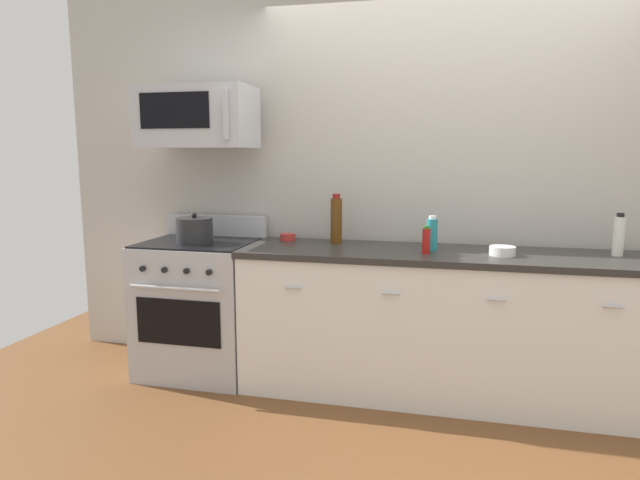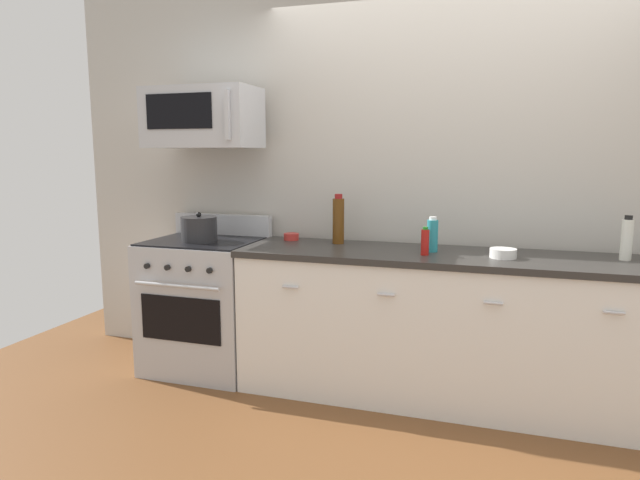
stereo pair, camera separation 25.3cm
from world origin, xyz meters
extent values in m
plane|color=brown|center=(0.00, 0.00, 0.00)|extent=(6.73, 6.73, 0.00)
cube|color=#B7B2A8|center=(0.00, 0.41, 1.35)|extent=(5.61, 0.10, 2.70)
cube|color=white|center=(0.00, 0.00, 0.44)|extent=(2.49, 0.62, 0.88)
cube|color=#2D2B28|center=(0.00, 0.00, 0.90)|extent=(2.52, 0.65, 0.04)
cube|color=black|center=(0.00, -0.28, 0.05)|extent=(2.49, 0.02, 0.10)
cylinder|color=silver|center=(-0.87, -0.32, 0.72)|extent=(0.10, 0.02, 0.02)
cylinder|color=silver|center=(-0.29, -0.32, 0.72)|extent=(0.10, 0.02, 0.02)
cylinder|color=silver|center=(0.29, -0.32, 0.72)|extent=(0.10, 0.02, 0.02)
cylinder|color=silver|center=(0.87, -0.32, 0.72)|extent=(0.10, 0.02, 0.02)
cube|color=#B7BABF|center=(-1.63, 0.00, 0.46)|extent=(0.76, 0.64, 0.91)
cube|color=black|center=(-1.63, -0.32, 0.45)|extent=(0.58, 0.01, 0.30)
cylinder|color=#B7BABF|center=(-1.63, -0.35, 0.68)|extent=(0.61, 0.02, 0.02)
cube|color=#B7BABF|center=(-1.63, 0.29, 0.99)|extent=(0.76, 0.06, 0.16)
cube|color=black|center=(-1.63, 0.00, 0.92)|extent=(0.73, 0.61, 0.01)
cylinder|color=black|center=(-1.86, -0.33, 0.79)|extent=(0.04, 0.02, 0.04)
cylinder|color=black|center=(-1.71, -0.33, 0.79)|extent=(0.04, 0.02, 0.04)
cylinder|color=black|center=(-1.56, -0.33, 0.79)|extent=(0.04, 0.02, 0.04)
cylinder|color=black|center=(-1.41, -0.33, 0.79)|extent=(0.04, 0.02, 0.04)
cube|color=#B7BABF|center=(-1.63, 0.05, 1.75)|extent=(0.74, 0.40, 0.40)
cube|color=black|center=(-1.69, -0.15, 1.78)|extent=(0.48, 0.01, 0.22)
cube|color=#B7BABF|center=(-1.34, -0.17, 1.75)|extent=(0.02, 0.04, 0.30)
cylinder|color=silver|center=(0.99, 0.10, 1.03)|extent=(0.06, 0.06, 0.23)
cylinder|color=black|center=(0.99, 0.10, 1.16)|extent=(0.04, 0.04, 0.02)
cylinder|color=#B21914|center=(-0.11, -0.09, 1.00)|extent=(0.05, 0.05, 0.15)
cylinder|color=#19721E|center=(-0.11, -0.09, 1.08)|extent=(0.03, 0.03, 0.02)
cylinder|color=teal|center=(-0.08, 0.04, 1.02)|extent=(0.07, 0.07, 0.20)
cylinder|color=white|center=(-0.08, 0.04, 1.13)|extent=(0.04, 0.04, 0.02)
cylinder|color=#59330F|center=(-0.71, 0.16, 1.07)|extent=(0.08, 0.08, 0.30)
cylinder|color=maroon|center=(-0.71, 0.16, 1.23)|extent=(0.05, 0.05, 0.03)
cylinder|color=#B72D28|center=(-1.06, 0.20, 0.94)|extent=(0.10, 0.10, 0.05)
torus|color=#B72D28|center=(-1.06, 0.20, 0.96)|extent=(0.10, 0.10, 0.01)
cylinder|color=#B72D28|center=(-1.06, 0.20, 0.92)|extent=(0.06, 0.06, 0.01)
cylinder|color=white|center=(0.33, -0.04, 0.95)|extent=(0.15, 0.15, 0.05)
torus|color=white|center=(0.33, -0.04, 0.97)|extent=(0.15, 0.15, 0.01)
cylinder|color=white|center=(0.33, -0.04, 0.92)|extent=(0.08, 0.08, 0.01)
cylinder|color=#262628|center=(-1.63, -0.05, 1.01)|extent=(0.24, 0.24, 0.17)
sphere|color=black|center=(-1.63, -0.05, 1.10)|extent=(0.04, 0.04, 0.04)
camera|label=1|loc=(0.04, -3.39, 1.52)|focal=30.90mm
camera|label=2|loc=(0.28, -3.32, 1.52)|focal=30.90mm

